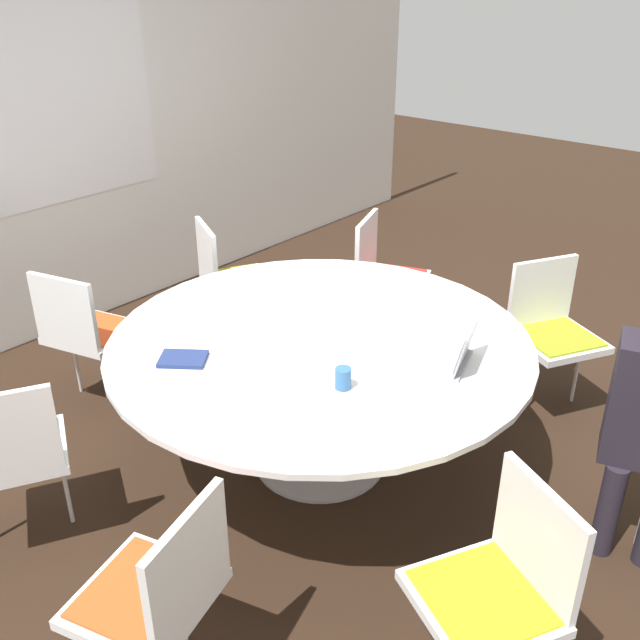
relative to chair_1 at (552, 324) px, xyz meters
The scene contains 13 objects.
ground_plane 1.52m from the chair_1, 153.89° to the left, with size 16.00×16.00×0.00m, color black.
wall_back 3.41m from the chair_1, 112.89° to the left, with size 8.00×0.07×2.70m.
conference_table 1.44m from the chair_1, 153.89° to the left, with size 2.04×2.04×0.73m.
chair_1 is the anchor object (origin of this frame).
chair_2 1.19m from the chair_1, 88.51° to the left, with size 0.56×0.55×0.86m.
chair_3 2.06m from the chair_1, 109.74° to the left, with size 0.57×0.58×0.86m.
chair_4 2.64m from the chair_1, 131.14° to the left, with size 0.52×0.54×0.86m.
chair_5 2.87m from the chair_1, 154.25° to the left, with size 0.59×0.58×0.86m.
chair_6 2.65m from the chair_1, behind, with size 0.54×0.53×0.86m.
chair_7 2.00m from the chair_1, 160.40° to the right, with size 0.58×0.58×0.86m.
laptop 1.12m from the chair_1, behind, with size 0.35×0.32×0.21m.
spiral_notebook 2.10m from the chair_1, 152.49° to the left, with size 0.25×0.26×0.02m.
coffee_cup 1.60m from the chair_1, behind, with size 0.07×0.07×0.10m.
Camera 1 is at (-2.30, -1.96, 2.36)m, focal length 40.00 mm.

